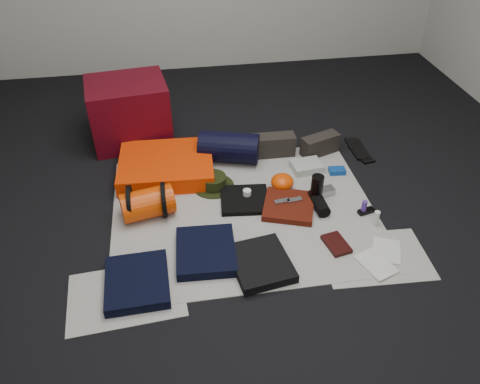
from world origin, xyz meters
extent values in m
cube|color=black|center=(0.00, 0.00, -0.01)|extent=(4.50, 4.50, 0.02)
cube|color=beige|center=(0.00, 0.00, 0.00)|extent=(1.60, 1.30, 0.01)
cube|color=beige|center=(-0.70, -0.55, 0.00)|extent=(0.61, 0.44, 0.00)
cube|color=beige|center=(0.65, -0.50, 0.00)|extent=(0.60, 0.43, 0.00)
cube|color=#4E0510|center=(-0.69, 0.98, 0.23)|extent=(0.61, 0.53, 0.46)
cube|color=#E73302|center=(-0.45, 0.49, 0.06)|extent=(0.65, 0.54, 0.11)
cylinder|color=#D13903|center=(-0.58, 0.05, 0.10)|extent=(0.34, 0.24, 0.18)
cylinder|color=black|center=(-0.68, 0.05, 0.11)|extent=(0.02, 0.22, 0.22)
cylinder|color=black|center=(-0.48, 0.05, 0.11)|extent=(0.03, 0.22, 0.22)
cylinder|color=black|center=(-0.01, 0.57, 0.11)|extent=(0.46, 0.32, 0.21)
cylinder|color=black|center=(-0.16, 0.28, 0.01)|extent=(0.36, 0.36, 0.01)
cylinder|color=black|center=(-0.16, 0.28, 0.05)|extent=(0.17, 0.17, 0.07)
cube|color=#292420|center=(0.31, 0.59, 0.08)|extent=(0.31, 0.12, 0.15)
cube|color=#292420|center=(0.65, 0.56, 0.08)|extent=(0.30, 0.19, 0.14)
cube|color=black|center=(0.95, 0.49, 0.01)|extent=(0.13, 0.26, 0.01)
cube|color=black|center=(0.94, 0.56, 0.01)|extent=(0.11, 0.29, 0.02)
cube|color=black|center=(-0.64, -0.50, 0.03)|extent=(0.33, 0.37, 0.06)
cube|color=black|center=(-0.27, -0.34, 0.03)|extent=(0.34, 0.38, 0.06)
cube|color=black|center=(0.01, -0.47, 0.03)|extent=(0.35, 0.38, 0.05)
cube|color=black|center=(0.02, 0.09, 0.02)|extent=(0.33, 0.31, 0.03)
cube|color=#4A1208|center=(0.28, -0.02, 0.03)|extent=(0.38, 0.38, 0.04)
ellipsoid|color=#D13903|center=(0.29, 0.19, 0.05)|extent=(0.18, 0.18, 0.10)
cube|color=#9CA49C|center=(0.50, 0.37, 0.03)|extent=(0.22, 0.18, 0.05)
cylinder|color=black|center=(0.46, 0.02, 0.10)|extent=(0.08, 0.08, 0.19)
cylinder|color=black|center=(0.46, -0.04, 0.05)|extent=(0.09, 0.21, 0.08)
cube|color=#9F9EA3|center=(0.55, 0.08, 0.03)|extent=(0.12, 0.09, 0.04)
cube|color=navy|center=(0.70, 0.30, 0.02)|extent=(0.12, 0.08, 0.04)
cylinder|color=#452780|center=(0.71, -0.14, 0.05)|extent=(0.03, 0.03, 0.10)
cylinder|color=silver|center=(0.75, -0.25, 0.06)|extent=(0.04, 0.04, 0.10)
cube|color=black|center=(0.46, -0.38, 0.02)|extent=(0.14, 0.19, 0.02)
cube|color=beige|center=(0.63, -0.56, 0.01)|extent=(0.21, 0.25, 0.01)
cube|color=beige|center=(0.73, -0.47, 0.01)|extent=(0.21, 0.23, 0.01)
cube|color=black|center=(0.74, -0.14, 0.02)|extent=(0.11, 0.06, 0.03)
cube|color=#9F9EA3|center=(-0.69, -0.60, 0.01)|extent=(0.09, 0.09, 0.01)
cylinder|color=silver|center=(0.04, 0.12, 0.05)|extent=(0.05, 0.05, 0.04)
cube|color=#9F9EA3|center=(0.24, 0.00, 0.05)|extent=(0.10, 0.05, 0.01)
cube|color=#9F9EA3|center=(0.32, 0.00, 0.05)|extent=(0.10, 0.05, 0.01)
camera|label=1|loc=(-0.38, -2.17, 1.88)|focal=35.00mm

